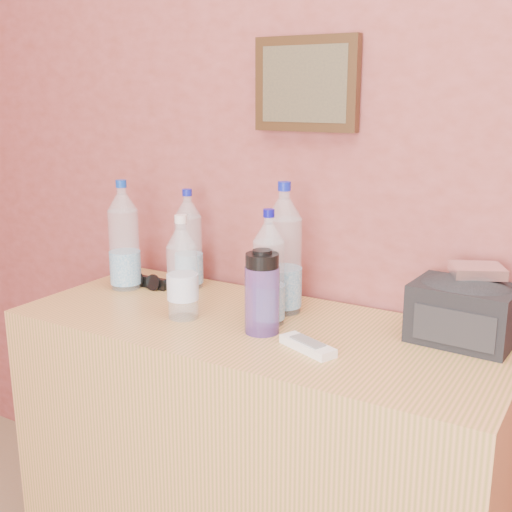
# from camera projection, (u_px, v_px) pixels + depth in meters

# --- Properties ---
(picture_frame) EXTENTS (0.30, 0.03, 0.25)m
(picture_frame) POSITION_uv_depth(u_px,v_px,m) (306.00, 84.00, 1.72)
(picture_frame) COLOR #382311
(picture_frame) RESTS_ON room_shell
(dresser) EXTENTS (1.28, 0.53, 0.80)m
(dresser) POSITION_uv_depth(u_px,v_px,m) (257.00, 462.00, 1.75)
(dresser) COLOR #9D8257
(dresser) RESTS_ON ground
(pet_large_a) EXTENTS (0.09, 0.09, 0.33)m
(pet_large_a) POSITION_uv_depth(u_px,v_px,m) (124.00, 241.00, 1.92)
(pet_large_a) COLOR silver
(pet_large_a) RESTS_ON dresser
(pet_large_b) EXTENTS (0.08, 0.08, 0.30)m
(pet_large_b) POSITION_uv_depth(u_px,v_px,m) (188.00, 244.00, 1.93)
(pet_large_b) COLOR #C5E0FB
(pet_large_b) RESTS_ON dresser
(pet_large_c) EXTENTS (0.10, 0.10, 0.35)m
(pet_large_c) POSITION_uv_depth(u_px,v_px,m) (284.00, 255.00, 1.71)
(pet_large_c) COLOR white
(pet_large_c) RESTS_ON dresser
(pet_large_d) EXTENTS (0.08, 0.08, 0.30)m
(pet_large_d) POSITION_uv_depth(u_px,v_px,m) (269.00, 274.00, 1.62)
(pet_large_d) COLOR silver
(pet_large_d) RESTS_ON dresser
(pet_small) EXTENTS (0.08, 0.08, 0.27)m
(pet_small) POSITION_uv_depth(u_px,v_px,m) (182.00, 273.00, 1.67)
(pet_small) COLOR silver
(pet_small) RESTS_ON dresser
(nalgene_bottle) EXTENTS (0.09, 0.09, 0.21)m
(nalgene_bottle) POSITION_uv_depth(u_px,v_px,m) (262.00, 292.00, 1.57)
(nalgene_bottle) COLOR #63409B
(nalgene_bottle) RESTS_ON dresser
(sunglasses) EXTENTS (0.13, 0.05, 0.03)m
(sunglasses) POSITION_uv_depth(u_px,v_px,m) (148.00, 282.00, 1.95)
(sunglasses) COLOR black
(sunglasses) RESTS_ON dresser
(ac_remote) EXTENTS (0.16, 0.10, 0.02)m
(ac_remote) POSITION_uv_depth(u_px,v_px,m) (308.00, 346.00, 1.48)
(ac_remote) COLOR white
(ac_remote) RESTS_ON dresser
(toiletry_bag) EXTENTS (0.24, 0.18, 0.16)m
(toiletry_bag) POSITION_uv_depth(u_px,v_px,m) (463.00, 309.00, 1.52)
(toiletry_bag) COLOR #212228
(toiletry_bag) RESTS_ON dresser
(foil_packet) EXTENTS (0.15, 0.14, 0.02)m
(foil_packet) POSITION_uv_depth(u_px,v_px,m) (477.00, 271.00, 1.51)
(foil_packet) COLOR silver
(foil_packet) RESTS_ON toiletry_bag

